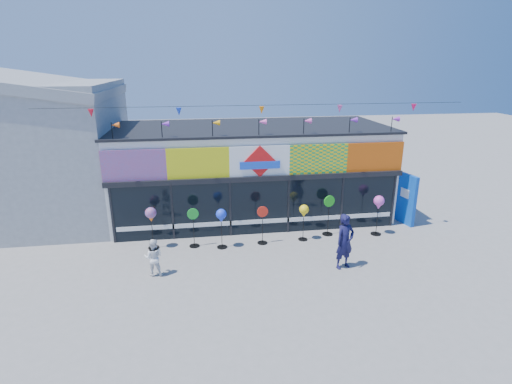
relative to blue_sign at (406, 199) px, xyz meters
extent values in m
plane|color=gray|center=(-6.52, -3.61, -1.12)|extent=(80.00, 80.00, 0.00)
cube|color=white|center=(-6.52, 2.39, 0.88)|extent=(12.00, 5.00, 4.00)
cube|color=black|center=(-6.52, -0.17, 0.03)|extent=(11.60, 0.12, 2.30)
cube|color=black|center=(-6.52, -0.21, 1.28)|extent=(12.00, 0.30, 0.20)
cube|color=white|center=(-6.52, -0.20, -0.57)|extent=(11.40, 0.10, 0.18)
cube|color=black|center=(-6.52, 2.39, 2.93)|extent=(12.20, 5.20, 0.10)
cube|color=black|center=(-12.32, -0.18, 0.03)|extent=(0.08, 0.14, 2.30)
cube|color=black|center=(-10.02, -0.18, 0.03)|extent=(0.08, 0.14, 2.30)
cube|color=black|center=(-7.72, -0.18, 0.03)|extent=(0.08, 0.14, 2.30)
cube|color=black|center=(-5.32, -0.18, 0.03)|extent=(0.08, 0.14, 2.30)
cube|color=black|center=(-3.02, -0.18, 0.03)|extent=(0.08, 0.14, 2.30)
cube|color=black|center=(-0.72, -0.18, 0.03)|extent=(0.08, 0.14, 2.30)
cube|color=red|center=(-11.32, -0.19, 1.98)|extent=(2.40, 0.08, 1.20)
cube|color=yellow|center=(-8.92, -0.19, 1.98)|extent=(2.40, 0.08, 1.20)
cube|color=white|center=(-6.52, -0.19, 1.98)|extent=(2.40, 0.08, 1.20)
cube|color=yellow|center=(-4.12, -0.19, 1.98)|extent=(2.40, 0.08, 1.20)
cube|color=#DF520B|center=(-1.72, -0.19, 1.98)|extent=(2.40, 0.08, 1.20)
cube|color=red|center=(-6.52, -0.25, 1.98)|extent=(1.27, 0.06, 1.27)
cube|color=blue|center=(-6.52, -0.27, 1.83)|extent=(1.60, 0.05, 0.30)
cube|color=#F150CD|center=(-10.55, -0.13, -0.16)|extent=(0.78, 0.03, 0.78)
cube|color=blue|center=(-9.21, -0.13, 0.04)|extent=(0.92, 0.03, 0.92)
cube|color=#D3DD12|center=(-7.86, -0.13, 0.38)|extent=(0.78, 0.03, 0.78)
cube|color=#B8E012|center=(-6.52, -0.13, -0.03)|extent=(0.92, 0.03, 0.92)
cube|color=red|center=(-5.18, -0.13, 0.19)|extent=(0.78, 0.03, 0.78)
cube|color=orange|center=(-3.83, -0.13, 0.38)|extent=(0.92, 0.03, 0.92)
cube|color=#DA48AE|center=(-2.49, -0.13, -0.09)|extent=(0.78, 0.03, 0.78)
cylinder|color=black|center=(-12.02, 0.04, 3.23)|extent=(0.03, 0.03, 0.70)
cone|color=#E65B15|center=(-11.88, 0.04, 3.48)|extent=(0.30, 0.22, 0.22)
cylinder|color=black|center=(-10.22, 0.04, 3.23)|extent=(0.03, 0.03, 0.70)
cone|color=purple|center=(-10.08, 0.04, 3.48)|extent=(0.30, 0.22, 0.22)
cylinder|color=black|center=(-8.32, 0.04, 3.23)|extent=(0.03, 0.03, 0.70)
cone|color=#F0A10C|center=(-8.18, 0.04, 3.48)|extent=(0.30, 0.22, 0.22)
cylinder|color=black|center=(-6.52, 0.04, 3.23)|extent=(0.03, 0.03, 0.70)
cone|color=#F250B8|center=(-6.38, 0.04, 3.48)|extent=(0.30, 0.22, 0.22)
cylinder|color=black|center=(-4.72, 0.04, 3.23)|extent=(0.03, 0.03, 0.70)
cone|color=#DF4AAB|center=(-4.58, 0.04, 3.48)|extent=(0.30, 0.22, 0.22)
cylinder|color=black|center=(-2.82, 0.04, 3.23)|extent=(0.03, 0.03, 0.70)
cone|color=purple|center=(-2.68, 0.04, 3.48)|extent=(0.30, 0.22, 0.22)
cylinder|color=black|center=(-1.02, 0.04, 3.23)|extent=(0.03, 0.03, 0.70)
cone|color=purple|center=(-0.88, 0.04, 3.48)|extent=(0.30, 0.22, 0.22)
cylinder|color=black|center=(-6.52, -0.61, 4.18)|extent=(16.00, 0.01, 0.01)
cone|color=red|center=(-12.52, -0.61, 4.00)|extent=(0.20, 0.20, 0.28)
cone|color=#1739C4|center=(-9.52, -0.61, 4.00)|extent=(0.20, 0.20, 0.28)
cone|color=orange|center=(-6.52, -0.61, 4.00)|extent=(0.20, 0.20, 0.28)
cone|color=#D34695|center=(-3.52, -0.61, 4.00)|extent=(0.20, 0.20, 0.28)
cone|color=#E51557|center=(-0.52, -0.61, 4.00)|extent=(0.20, 0.20, 0.28)
cube|color=#9A9C9F|center=(-16.52, 3.39, 1.88)|extent=(8.00, 7.00, 6.00)
cube|color=#9A9C9F|center=(-16.52, 3.39, 4.98)|extent=(8.18, 7.20, 1.54)
cube|color=blue|center=(0.00, 0.00, -0.01)|extent=(0.40, 1.12, 2.23)
cube|color=white|center=(-0.09, 0.00, 0.27)|extent=(0.15, 0.50, 0.39)
cylinder|color=black|center=(-10.76, -0.95, -1.10)|extent=(0.42, 0.42, 0.03)
cylinder|color=black|center=(-10.76, -0.95, -0.41)|extent=(0.03, 0.03, 1.36)
sphere|color=#FF660D|center=(-10.76, -0.95, 0.33)|extent=(0.42, 0.42, 0.42)
cone|color=#FF660D|center=(-10.76, -0.95, 0.06)|extent=(0.21, 0.21, 0.19)
cylinder|color=black|center=(-9.21, -1.03, -1.10)|extent=(0.40, 0.40, 0.03)
cylinder|color=black|center=(-9.21, -1.03, -0.44)|extent=(0.02, 0.02, 1.30)
cylinder|color=green|center=(-9.21, -1.03, 0.23)|extent=(0.44, 0.08, 0.44)
cylinder|color=black|center=(-8.16, -1.29, -1.10)|extent=(0.40, 0.40, 0.03)
cylinder|color=black|center=(-8.16, -1.29, -0.44)|extent=(0.02, 0.02, 1.30)
sphere|color=blue|center=(-8.16, -1.29, 0.26)|extent=(0.40, 0.40, 0.40)
cone|color=blue|center=(-8.16, -1.29, 0.01)|extent=(0.20, 0.20, 0.18)
cylinder|color=black|center=(-6.56, -1.15, -1.10)|extent=(0.39, 0.39, 0.03)
cylinder|color=black|center=(-6.56, -1.15, -0.45)|extent=(0.02, 0.02, 1.28)
cylinder|color=red|center=(-6.56, -1.15, 0.21)|extent=(0.43, 0.07, 0.43)
cylinder|color=black|center=(-4.89, -1.07, -1.11)|extent=(0.38, 0.38, 0.03)
cylinder|color=black|center=(-4.89, -1.07, -0.48)|extent=(0.02, 0.02, 1.22)
sphere|color=yellow|center=(-4.89, -1.07, 0.18)|extent=(0.38, 0.38, 0.38)
cone|color=yellow|center=(-4.89, -1.07, -0.06)|extent=(0.19, 0.19, 0.17)
cylinder|color=black|center=(-3.75, -0.72, -1.10)|extent=(0.43, 0.43, 0.03)
cylinder|color=black|center=(-3.75, -0.72, -0.38)|extent=(0.03, 0.03, 1.41)
cylinder|color=green|center=(-3.75, -0.72, 0.34)|extent=(0.47, 0.14, 0.48)
cylinder|color=black|center=(-1.76, -1.00, -1.10)|extent=(0.43, 0.43, 0.03)
cylinder|color=black|center=(-1.76, -1.00, -0.39)|extent=(0.03, 0.03, 1.39)
sphere|color=#D848C0|center=(-1.76, -1.00, 0.35)|extent=(0.43, 0.43, 0.43)
cone|color=#D848C0|center=(-1.76, -1.00, 0.09)|extent=(0.21, 0.21, 0.19)
imported|color=#14133B|center=(-4.10, -3.48, -0.14)|extent=(0.83, 0.68, 1.95)
imported|color=white|center=(-10.53, -3.03, -0.47)|extent=(0.66, 0.43, 1.29)
camera|label=1|loc=(-8.94, -15.30, 5.66)|focal=28.00mm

